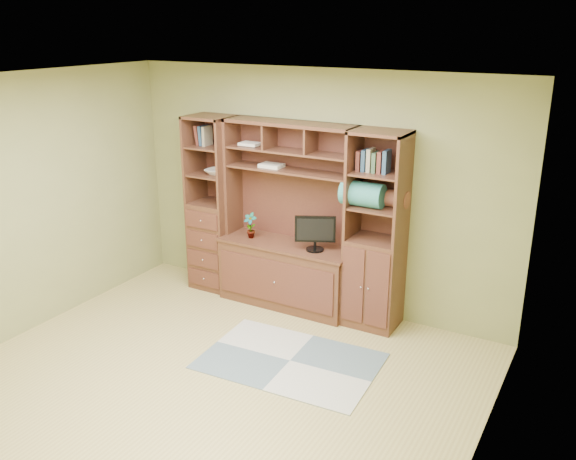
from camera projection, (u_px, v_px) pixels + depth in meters
The scene contains 11 objects.
room at pixel (205, 246), 4.97m from camera, with size 4.60×4.10×2.64m.
center_hutch at pixel (286, 218), 6.59m from camera, with size 1.54×0.53×2.05m, color #4C291A.
left_tower at pixel (213, 204), 7.09m from camera, with size 0.50×0.45×2.05m, color #4C291A.
right_tower at pixel (376, 232), 6.15m from camera, with size 0.55×0.45×2.05m, color #4C291A.
rug at pixel (290, 361), 5.74m from camera, with size 1.62×1.08×0.01m, color gray.
monitor at pixel (315, 227), 6.40m from camera, with size 0.43×0.19×0.53m, color black.
orchid at pixel (250, 225), 6.81m from camera, with size 0.15×0.10×0.29m, color #A46637.
magazines at pixel (272, 166), 6.60m from camera, with size 0.25×0.18×0.04m, color beige.
bowl at pixel (216, 172), 6.93m from camera, with size 0.24×0.24×0.06m, color silver.
blanket_teal at pixel (363, 194), 6.05m from camera, with size 0.43×0.25×0.25m, color #2D7870.
blanket_red at pixel (392, 198), 6.04m from camera, with size 0.31×0.17×0.17m, color brown.
Camera 1 is at (2.88, -3.73, 3.04)m, focal length 38.00 mm.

